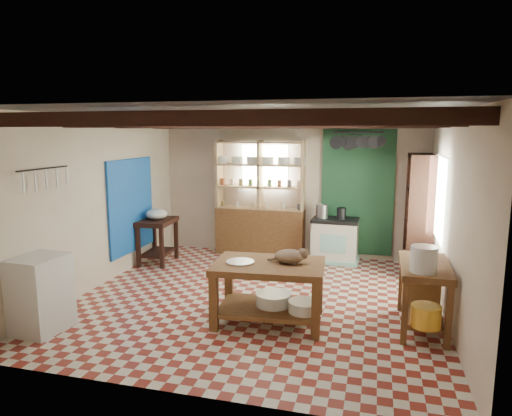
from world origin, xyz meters
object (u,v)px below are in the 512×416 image
(prep_table, at_px, (158,241))
(stove, at_px, (335,240))
(white_cabinet, at_px, (41,294))
(cat, at_px, (290,256))
(work_table, at_px, (269,293))
(right_counter, at_px, (423,296))

(prep_table, bearing_deg, stove, 11.80)
(white_cabinet, xyz_separation_m, cat, (2.81, 1.00, 0.39))
(prep_table, xyz_separation_m, cat, (2.79, -1.96, 0.45))
(prep_table, distance_m, cat, 3.44)
(work_table, distance_m, right_counter, 1.86)
(stove, relative_size, right_counter, 0.73)
(stove, xyz_separation_m, prep_table, (-3.10, -0.86, -0.00))
(stove, xyz_separation_m, cat, (-0.31, -2.82, 0.44))
(work_table, height_order, cat, cat)
(work_table, bearing_deg, white_cabinet, -164.49)
(work_table, relative_size, cat, 3.60)
(work_table, height_order, prep_table, prep_table)
(prep_table, height_order, right_counter, right_counter)
(work_table, xyz_separation_m, stove, (0.55, 2.89, 0.02))
(prep_table, relative_size, cat, 2.14)
(right_counter, bearing_deg, white_cabinet, -163.74)
(stove, bearing_deg, right_counter, -61.95)
(prep_table, height_order, white_cabinet, white_cabinet)
(work_table, height_order, stove, stove)
(white_cabinet, bearing_deg, work_table, 23.80)
(stove, relative_size, prep_table, 1.03)
(stove, height_order, right_counter, right_counter)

